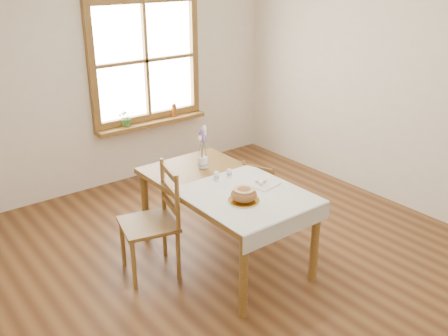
{
  "coord_description": "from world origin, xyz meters",
  "views": [
    {
      "loc": [
        -2.43,
        -2.83,
        2.55
      ],
      "look_at": [
        0.0,
        0.3,
        0.9
      ],
      "focal_mm": 40.0,
      "sensor_mm": 36.0,
      "label": 1
    }
  ],
  "objects_px": {
    "chair_right": "(265,196)",
    "bread_plate": "(244,201)",
    "dining_table": "(224,193)",
    "flower_vase": "(203,163)",
    "chair_left": "(148,223)"
  },
  "relations": [
    {
      "from": "chair_right",
      "to": "flower_vase",
      "type": "relative_size",
      "value": 7.87
    },
    {
      "from": "flower_vase",
      "to": "dining_table",
      "type": "bearing_deg",
      "value": -99.16
    },
    {
      "from": "flower_vase",
      "to": "chair_left",
      "type": "bearing_deg",
      "value": -165.99
    },
    {
      "from": "chair_right",
      "to": "flower_vase",
      "type": "xyz_separation_m",
      "value": [
        -0.57,
        0.26,
        0.4
      ]
    },
    {
      "from": "chair_right",
      "to": "bread_plate",
      "type": "bearing_deg",
      "value": 106.01
    },
    {
      "from": "bread_plate",
      "to": "chair_right",
      "type": "bearing_deg",
      "value": 35.84
    },
    {
      "from": "chair_left",
      "to": "flower_vase",
      "type": "xyz_separation_m",
      "value": [
        0.71,
        0.18,
        0.32
      ]
    },
    {
      "from": "dining_table",
      "to": "bread_plate",
      "type": "bearing_deg",
      "value": -104.14
    },
    {
      "from": "chair_right",
      "to": "flower_vase",
      "type": "bearing_deg",
      "value": 45.44
    },
    {
      "from": "chair_left",
      "to": "chair_right",
      "type": "xyz_separation_m",
      "value": [
        1.27,
        -0.08,
        -0.09
      ]
    },
    {
      "from": "chair_left",
      "to": "bread_plate",
      "type": "bearing_deg",
      "value": 55.68
    },
    {
      "from": "chair_right",
      "to": "bread_plate",
      "type": "xyz_separation_m",
      "value": [
        -0.73,
        -0.53,
        0.37
      ]
    },
    {
      "from": "chair_left",
      "to": "dining_table",
      "type": "bearing_deg",
      "value": 84.45
    },
    {
      "from": "chair_left",
      "to": "chair_right",
      "type": "height_order",
      "value": "chair_left"
    },
    {
      "from": "dining_table",
      "to": "chair_left",
      "type": "height_order",
      "value": "chair_left"
    }
  ]
}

